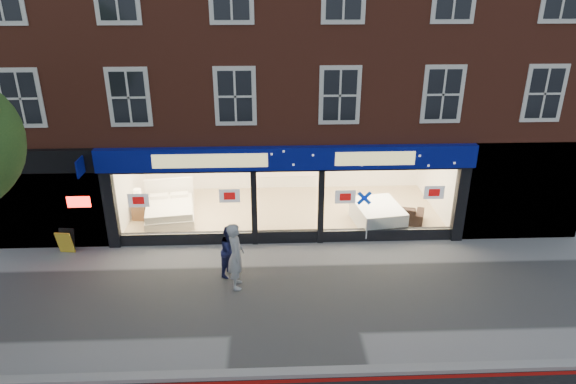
{
  "coord_description": "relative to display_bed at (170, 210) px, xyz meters",
  "views": [
    {
      "loc": [
        -0.59,
        -11.56,
        8.08
      ],
      "look_at": [
        -0.01,
        2.5,
        2.01
      ],
      "focal_mm": 32.0,
      "sensor_mm": 36.0,
      "label": 1
    }
  ],
  "objects": [
    {
      "name": "showroom_floor",
      "position": [
        4.05,
        0.47,
        -0.37
      ],
      "size": [
        11.0,
        4.5,
        0.1
      ],
      "primitive_type": "cube",
      "color": "tan",
      "rests_on": "ground"
    },
    {
      "name": "building",
      "position": [
        4.03,
        2.15,
        6.25
      ],
      "size": [
        19.0,
        8.26,
        10.3
      ],
      "color": "brown",
      "rests_on": "ground"
    },
    {
      "name": "kerb_stone",
      "position": [
        4.05,
        -7.68,
        -0.36
      ],
      "size": [
        60.0,
        0.25,
        0.12
      ],
      "primitive_type": "cube",
      "color": "gray",
      "rests_on": "ground"
    },
    {
      "name": "mattress_stack",
      "position": [
        7.15,
        -0.78,
        0.04
      ],
      "size": [
        1.71,
        2.03,
        0.72
      ],
      "rotation": [
        0.0,
        0.0,
        0.15
      ],
      "color": "silver",
      "rests_on": "showroom_floor"
    },
    {
      "name": "ground",
      "position": [
        4.05,
        -4.78,
        -0.42
      ],
      "size": [
        120.0,
        120.0,
        0.0
      ],
      "primitive_type": "plane",
      "color": "gray",
      "rests_on": "ground"
    },
    {
      "name": "pedestrian_blue",
      "position": [
        2.35,
        -3.55,
        0.34
      ],
      "size": [
        0.85,
        0.92,
        1.53
      ],
      "primitive_type": "imported",
      "rotation": [
        0.0,
        0.0,
        1.11
      ],
      "color": "#1A1D49",
      "rests_on": "ground"
    },
    {
      "name": "a_board",
      "position": [
        -2.85,
        -2.08,
        -0.04
      ],
      "size": [
        0.54,
        0.38,
        0.76
      ],
      "primitive_type": "cube",
      "rotation": [
        0.0,
        0.0,
        -0.14
      ],
      "color": "gold",
      "rests_on": "ground"
    },
    {
      "name": "sofa",
      "position": [
        7.75,
        -0.4,
        -0.01
      ],
      "size": [
        2.27,
        1.5,
        0.62
      ],
      "primitive_type": "imported",
      "rotation": [
        0.0,
        0.0,
        2.79
      ],
      "color": "black",
      "rests_on": "showroom_floor"
    },
    {
      "name": "bedside_table",
      "position": [
        -1.05,
        0.02,
        -0.05
      ],
      "size": [
        0.48,
        0.48,
        0.55
      ],
      "primitive_type": "cube",
      "rotation": [
        0.0,
        0.0,
        -0.07
      ],
      "color": "brown",
      "rests_on": "showroom_floor"
    },
    {
      "name": "display_bed",
      "position": [
        0.0,
        0.0,
        0.0
      ],
      "size": [
        1.95,
        2.26,
        1.15
      ],
      "rotation": [
        0.0,
        0.0,
        0.15
      ],
      "color": "white",
      "rests_on": "showroom_floor"
    },
    {
      "name": "pedestrian_grey",
      "position": [
        2.54,
        -4.18,
        0.54
      ],
      "size": [
        0.5,
        0.73,
        1.93
      ],
      "primitive_type": "imported",
      "rotation": [
        0.0,
        0.0,
        1.63
      ],
      "color": "#A1A4A9",
      "rests_on": "ground"
    },
    {
      "name": "kerb_line",
      "position": [
        4.05,
        -7.88,
        -0.42
      ],
      "size": [
        60.0,
        0.1,
        0.01
      ],
      "primitive_type": "cube",
      "color": "#8C0A07",
      "rests_on": "ground"
    }
  ]
}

